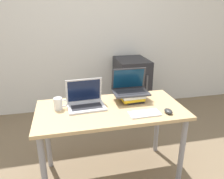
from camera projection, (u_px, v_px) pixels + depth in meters
wall_back at (87, 25)px, 3.31m from camera, size 8.00×0.05×2.70m
desk at (111, 117)px, 2.01m from camera, size 1.33×0.66×0.75m
laptop_left at (86, 101)px, 2.00m from camera, size 0.35×0.26×0.25m
book_stack at (131, 96)px, 2.14m from camera, size 0.23×0.26×0.08m
laptop_on_books at (130, 88)px, 2.12m from camera, size 0.34×0.23×0.23m
wireless_keyboard at (145, 114)px, 1.86m from camera, size 0.27×0.14×0.01m
mouse at (168, 111)px, 1.88m from camera, size 0.06×0.10×0.04m
mug at (59, 104)px, 1.94m from camera, size 0.13×0.08×0.11m
mini_fridge at (131, 87)px, 3.43m from camera, size 0.46×0.61×0.88m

